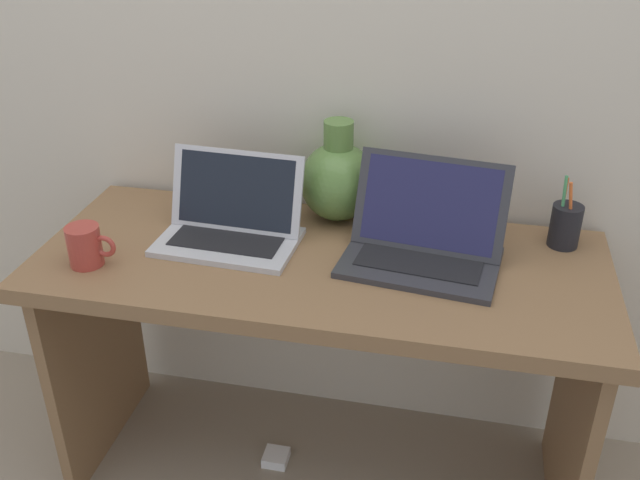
% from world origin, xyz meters
% --- Properties ---
extents(ground_plane, '(6.00, 6.00, 0.00)m').
position_xyz_m(ground_plane, '(0.00, 0.00, 0.00)').
color(ground_plane, gray).
extents(back_wall, '(4.40, 0.04, 2.40)m').
position_xyz_m(back_wall, '(0.00, 0.32, 1.20)').
color(back_wall, beige).
rests_on(back_wall, ground).
extents(desk, '(1.37, 0.56, 0.70)m').
position_xyz_m(desk, '(0.00, 0.00, 0.55)').
color(desk, olive).
rests_on(desk, ground).
extents(laptop_left, '(0.35, 0.24, 0.21)m').
position_xyz_m(laptop_left, '(-0.23, 0.05, 0.76)').
color(laptop_left, silver).
rests_on(laptop_left, desk).
extents(laptop_right, '(0.39, 0.29, 0.23)m').
position_xyz_m(laptop_right, '(0.24, 0.05, 0.76)').
color(laptop_right, '#333338').
rests_on(laptop_right, desk).
extents(green_vase, '(0.20, 0.20, 0.27)m').
position_xyz_m(green_vase, '(0.00, 0.22, 0.81)').
color(green_vase, '#5B843D').
rests_on(green_vase, desk).
extents(coffee_mug, '(0.12, 0.08, 0.10)m').
position_xyz_m(coffee_mug, '(-0.53, -0.14, 0.75)').
color(coffee_mug, '#B23D33').
rests_on(coffee_mug, desk).
extents(pen_cup, '(0.07, 0.07, 0.18)m').
position_xyz_m(pen_cup, '(0.57, 0.19, 0.76)').
color(pen_cup, black).
rests_on(pen_cup, desk).
extents(power_brick, '(0.07, 0.07, 0.03)m').
position_xyz_m(power_brick, '(-0.13, 0.01, 0.01)').
color(power_brick, white).
rests_on(power_brick, ground).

